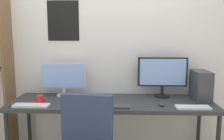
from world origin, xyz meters
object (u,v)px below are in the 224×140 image
keyboard_right (193,107)px  coffee_mug (40,100)px  desk (112,105)px  keyboard_left (31,105)px  monitor_left (64,78)px  monitor_right (162,74)px  keyboard_center (111,106)px  mouse_left_side (12,104)px  mouse_right_side (162,104)px  pc_tower (201,85)px

keyboard_right → coffee_mug: size_ratio=3.28×
desk → keyboard_left: bearing=-164.7°
monitor_left → monitor_right: 1.20m
keyboard_center → coffee_mug: 0.79m
monitor_left → keyboard_left: (-0.24, -0.44, -0.22)m
monitor_right → mouse_left_side: (-1.65, -0.43, -0.26)m
monitor_left → mouse_right_side: monitor_left is taller
desk → keyboard_center: size_ratio=5.94×
desk → monitor_left: (-0.60, 0.21, 0.28)m
keyboard_left → mouse_left_side: mouse_left_side is taller
mouse_right_side → keyboard_left: bearing=-176.9°
monitor_left → keyboard_left: 0.55m
pc_tower → mouse_right_side: size_ratio=3.54×
monitor_right → mouse_right_side: size_ratio=6.17×
pc_tower → mouse_left_side: size_ratio=3.54×
keyboard_right → coffee_mug: coffee_mug is taller
keyboard_right → coffee_mug: 1.62m
keyboard_left → mouse_left_side: 0.21m
desk → keyboard_right: size_ratio=6.56×
desk → keyboard_center: (0.00, -0.23, 0.06)m
desk → monitor_left: 0.69m
keyboard_left → coffee_mug: coffee_mug is taller
pc_tower → keyboard_right: size_ratio=0.98×
monitor_left → mouse_right_side: 1.21m
keyboard_left → keyboard_right: same height
desk → pc_tower: (1.02, 0.10, 0.22)m
monitor_right → keyboard_left: (-1.44, -0.44, -0.27)m
keyboard_left → pc_tower: bearing=10.1°
monitor_right → coffee_mug: bearing=-166.2°
pc_tower → mouse_left_side: (-2.07, -0.32, -0.15)m
monitor_left → keyboard_right: (1.44, -0.44, -0.22)m
monitor_left → monitor_right: size_ratio=0.91×
monitor_right → keyboard_center: 0.79m
monitor_right → pc_tower: bearing=-14.9°
desk → keyboard_left: size_ratio=6.11×
coffee_mug → monitor_left: bearing=62.0°
mouse_right_side → coffee_mug: size_ratio=0.91×
monitor_right → keyboard_center: (-0.60, -0.44, -0.27)m
mouse_right_side → coffee_mug: 1.31m
keyboard_left → keyboard_right: 1.68m
monitor_right → keyboard_left: bearing=-162.9°
keyboard_right → coffee_mug: (-1.62, 0.10, 0.04)m
desk → coffee_mug: size_ratio=21.52×
monitor_right → keyboard_center: bearing=-143.6°
desk → keyboard_center: bearing=-90.0°
pc_tower → keyboard_left: size_ratio=0.91×
keyboard_right → mouse_left_side: (-1.89, 0.01, 0.01)m
pc_tower → monitor_left: bearing=176.0°
keyboard_center → coffee_mug: coffee_mug is taller
monitor_left → keyboard_left: bearing=-118.5°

